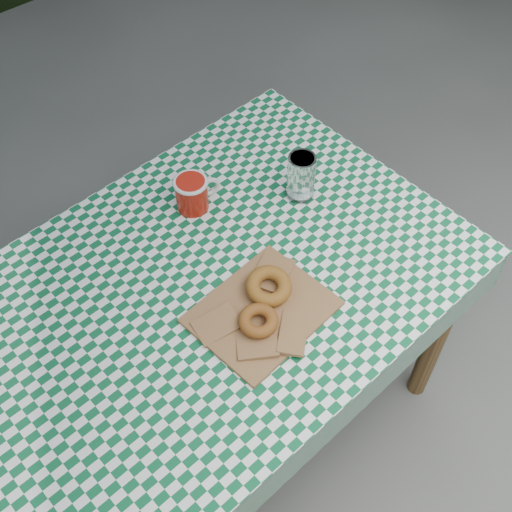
{
  "coord_description": "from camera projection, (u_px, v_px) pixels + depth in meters",
  "views": [
    {
      "loc": [
        -0.51,
        -0.62,
        2.06
      ],
      "look_at": [
        0.11,
        0.15,
        0.79
      ],
      "focal_mm": 46.37,
      "sensor_mm": 36.0,
      "label": 1
    }
  ],
  "objects": [
    {
      "name": "table",
      "position": [
        209.0,
        367.0,
        1.89
      ],
      "size": [
        1.35,
        0.94,
        0.75
      ],
      "primitive_type": "cube",
      "rotation": [
        0.0,
        0.0,
        0.07
      ],
      "color": "brown",
      "rests_on": "ground"
    },
    {
      "name": "bagel_front",
      "position": [
        258.0,
        321.0,
        1.5
      ],
      "size": [
        0.12,
        0.12,
        0.03
      ],
      "primitive_type": "torus",
      "rotation": [
        0.0,
        0.0,
        0.45
      ],
      "color": "brown",
      "rests_on": "paper_bag"
    },
    {
      "name": "drinking_glass",
      "position": [
        301.0,
        177.0,
        1.73
      ],
      "size": [
        0.1,
        0.1,
        0.13
      ],
      "primitive_type": "cylinder",
      "rotation": [
        0.0,
        0.0,
        0.41
      ],
      "color": "white",
      "rests_on": "tablecloth"
    },
    {
      "name": "tablecloth",
      "position": [
        200.0,
        291.0,
        1.59
      ],
      "size": [
        1.37,
        0.97,
        0.01
      ],
      "primitive_type": "cube",
      "rotation": [
        0.0,
        0.0,
        0.07
      ],
      "color": "#0D562F",
      "rests_on": "table"
    },
    {
      "name": "coffee_mug",
      "position": [
        192.0,
        194.0,
        1.72
      ],
      "size": [
        0.2,
        0.2,
        0.1
      ],
      "primitive_type": null,
      "rotation": [
        0.0,
        0.0,
        -0.17
      ],
      "color": "#9C160A",
      "rests_on": "tablecloth"
    },
    {
      "name": "bagel_back",
      "position": [
        269.0,
        286.0,
        1.55
      ],
      "size": [
        0.14,
        0.14,
        0.03
      ],
      "primitive_type": "torus",
      "rotation": [
        0.0,
        0.0,
        -0.41
      ],
      "color": "#965B1F",
      "rests_on": "paper_bag"
    },
    {
      "name": "ground",
      "position": [
        259.0,
        453.0,
        2.12
      ],
      "size": [
        60.0,
        60.0,
        0.0
      ],
      "primitive_type": "plane",
      "color": "#50514C",
      "rests_on": "ground"
    },
    {
      "name": "paper_bag",
      "position": [
        262.0,
        311.0,
        1.54
      ],
      "size": [
        0.34,
        0.28,
        0.02
      ],
      "primitive_type": "cube",
      "rotation": [
        0.0,
        0.0,
        0.12
      ],
      "color": "#8C5B3D",
      "rests_on": "tablecloth"
    }
  ]
}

